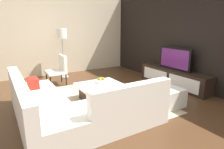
# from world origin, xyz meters

# --- Properties ---
(ground_plane) EXTENTS (14.00, 14.00, 0.00)m
(ground_plane) POSITION_xyz_m (0.00, 0.00, 0.00)
(ground_plane) COLOR #4C301C
(feature_wall_back) EXTENTS (6.40, 0.12, 2.80)m
(feature_wall_back) POSITION_xyz_m (0.00, 2.70, 1.40)
(feature_wall_back) COLOR black
(feature_wall_back) RESTS_ON ground
(side_wall_left) EXTENTS (0.12, 5.20, 2.80)m
(side_wall_left) POSITION_xyz_m (-3.20, 0.20, 1.40)
(side_wall_left) COLOR beige
(side_wall_left) RESTS_ON ground
(area_rug) EXTENTS (3.02, 2.54, 0.01)m
(area_rug) POSITION_xyz_m (-0.10, 0.00, 0.01)
(area_rug) COLOR tan
(area_rug) RESTS_ON ground
(media_console) EXTENTS (2.27, 0.45, 0.50)m
(media_console) POSITION_xyz_m (0.00, 2.40, 0.25)
(media_console) COLOR black
(media_console) RESTS_ON ground
(television) EXTENTS (1.08, 0.06, 0.63)m
(television) POSITION_xyz_m (0.00, 2.40, 0.81)
(television) COLOR black
(television) RESTS_ON media_console
(sectional_couch) EXTENTS (2.54, 2.37, 0.83)m
(sectional_couch) POSITION_xyz_m (0.53, -0.89, 0.29)
(sectional_couch) COLOR white
(sectional_couch) RESTS_ON ground
(coffee_table) EXTENTS (1.00, 1.01, 0.38)m
(coffee_table) POSITION_xyz_m (-0.10, 0.10, 0.20)
(coffee_table) COLOR black
(coffee_table) RESTS_ON ground
(accent_chair_near) EXTENTS (0.55, 0.53, 0.87)m
(accent_chair_near) POSITION_xyz_m (-1.90, -0.36, 0.49)
(accent_chair_near) COLOR black
(accent_chair_near) RESTS_ON ground
(floor_lamp) EXTENTS (0.31, 0.31, 1.62)m
(floor_lamp) POSITION_xyz_m (-2.62, 0.01, 1.36)
(floor_lamp) COLOR #A5A5AA
(floor_lamp) RESTS_ON ground
(ottoman) EXTENTS (0.70, 0.70, 0.40)m
(ottoman) POSITION_xyz_m (0.85, 1.15, 0.20)
(ottoman) COLOR white
(ottoman) RESTS_ON ground
(fruit_bowl) EXTENTS (0.28, 0.28, 0.13)m
(fruit_bowl) POSITION_xyz_m (-0.28, 0.20, 0.43)
(fruit_bowl) COLOR silver
(fruit_bowl) RESTS_ON coffee_table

